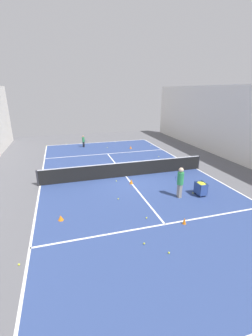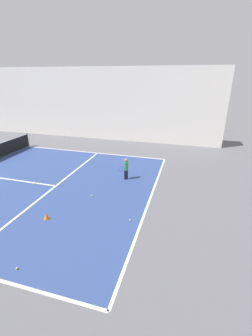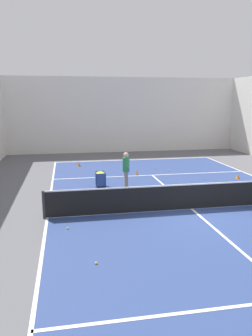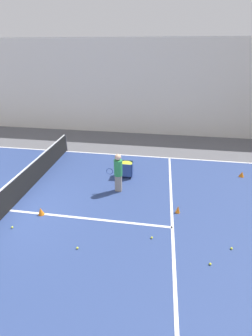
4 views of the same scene
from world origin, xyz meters
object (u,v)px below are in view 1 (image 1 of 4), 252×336
Objects in this scene: player_near_baseline at (83,141)px; training_cone_0 at (131,181)px; coach_at_net at (180,180)px; ball_cart at (201,186)px; training_cone_1 at (61,218)px; tennis_net at (126,169)px.

training_cone_0 is (-1.79, 10.63, -0.54)m from player_near_baseline.
coach_at_net is 1.34m from ball_cart.
ball_cart is at bearing 140.42° from training_cone_0.
player_near_baseline is 1.55× the size of ball_cart.
player_near_baseline is 4.68× the size of training_cone_1.
training_cone_0 is (3.23, -2.67, -0.39)m from ball_cart.
player_near_baseline is 13.69m from coach_at_net.
training_cone_1 is at bearing 3.25° from ball_cart.
tennis_net is 6.62× the size of coach_at_net.
coach_at_net is 3.31m from training_cone_0.
player_near_baseline is 13.99m from training_cone_1.
training_cone_0 is at bearing -144.67° from training_cone_1.
ball_cart reaches higher than training_cone_0.
coach_at_net is 2.22× the size of ball_cart.
ball_cart reaches higher than training_cone_1.
player_near_baseline is 14.22m from ball_cart.
coach_at_net is 5.74× the size of training_cone_0.
tennis_net is 14.67× the size of ball_cart.
training_cone_0 is (1.97, -2.53, -0.84)m from coach_at_net.
ball_cart is 3.02× the size of training_cone_1.
ball_cart is at bearing -95.06° from coach_at_net.
training_cone_0 is at bearing 39.16° from coach_at_net.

